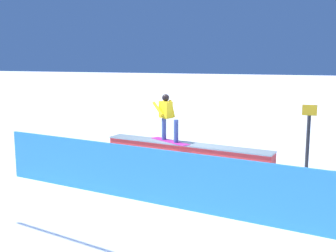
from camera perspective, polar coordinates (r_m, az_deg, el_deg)
ground_plane at (r=12.66m, az=2.50°, el=-5.10°), size 120.00×120.00×0.00m
grind_box at (r=12.59m, az=2.51°, el=-3.87°), size 5.29×1.59×0.61m
snowboarder at (r=12.75m, az=-0.14°, el=1.41°), size 1.46×1.09×1.44m
safety_fence at (r=9.28m, az=-3.22°, el=-6.67°), size 7.97×1.64×1.23m
trail_marker at (r=12.32m, az=18.59°, el=-1.23°), size 0.40×0.10×1.87m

